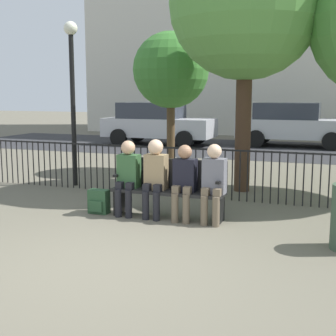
{
  "coord_description": "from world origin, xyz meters",
  "views": [
    {
      "loc": [
        2.5,
        -4.58,
        1.95
      ],
      "look_at": [
        0.0,
        2.17,
        0.8
      ],
      "focal_mm": 50.0,
      "sensor_mm": 36.0,
      "label": 1
    }
  ],
  "objects_px": {
    "lamp_post": "(72,78)",
    "tree_2": "(171,71)",
    "backpack": "(99,202)",
    "parked_car_0": "(293,124)",
    "tree_1": "(246,3)",
    "seated_person_2": "(184,178)",
    "seated_person_3": "(213,179)",
    "park_bench": "(170,186)",
    "seated_person_0": "(128,173)",
    "seated_person_1": "(155,173)",
    "parked_car_1": "(157,123)"
  },
  "relations": [
    {
      "from": "lamp_post",
      "to": "seated_person_2",
      "type": "bearing_deg",
      "value": -31.23
    },
    {
      "from": "backpack",
      "to": "parked_car_0",
      "type": "relative_size",
      "value": 0.09
    },
    {
      "from": "tree_2",
      "to": "lamp_post",
      "type": "xyz_separation_m",
      "value": [
        -1.37,
        -2.24,
        -0.22
      ]
    },
    {
      "from": "backpack",
      "to": "tree_2",
      "type": "height_order",
      "value": "tree_2"
    },
    {
      "from": "park_bench",
      "to": "tree_2",
      "type": "xyz_separation_m",
      "value": [
        -1.43,
        3.98,
        2.0
      ]
    },
    {
      "from": "lamp_post",
      "to": "backpack",
      "type": "bearing_deg",
      "value": -50.01
    },
    {
      "from": "tree_1",
      "to": "parked_car_1",
      "type": "distance_m",
      "value": 9.29
    },
    {
      "from": "tree_2",
      "to": "seated_person_1",
      "type": "bearing_deg",
      "value": -73.32
    },
    {
      "from": "backpack",
      "to": "parked_car_1",
      "type": "distance_m",
      "value": 10.51
    },
    {
      "from": "tree_1",
      "to": "lamp_post",
      "type": "xyz_separation_m",
      "value": [
        -3.47,
        -0.68,
        -1.38
      ]
    },
    {
      "from": "seated_person_0",
      "to": "tree_2",
      "type": "height_order",
      "value": "tree_2"
    },
    {
      "from": "park_bench",
      "to": "parked_car_0",
      "type": "relative_size",
      "value": 0.43
    },
    {
      "from": "seated_person_3",
      "to": "parked_car_1",
      "type": "relative_size",
      "value": 0.29
    },
    {
      "from": "seated_person_1",
      "to": "backpack",
      "type": "bearing_deg",
      "value": -175.17
    },
    {
      "from": "lamp_post",
      "to": "parked_car_0",
      "type": "xyz_separation_m",
      "value": [
        3.62,
        9.32,
        -1.43
      ]
    },
    {
      "from": "seated_person_0",
      "to": "parked_car_1",
      "type": "relative_size",
      "value": 0.29
    },
    {
      "from": "parked_car_0",
      "to": "park_bench",
      "type": "bearing_deg",
      "value": -94.24
    },
    {
      "from": "seated_person_0",
      "to": "parked_car_0",
      "type": "height_order",
      "value": "parked_car_0"
    },
    {
      "from": "parked_car_1",
      "to": "seated_person_0",
      "type": "bearing_deg",
      "value": -70.89
    },
    {
      "from": "seated_person_0",
      "to": "seated_person_1",
      "type": "bearing_deg",
      "value": 0.24
    },
    {
      "from": "seated_person_3",
      "to": "seated_person_0",
      "type": "bearing_deg",
      "value": 179.99
    },
    {
      "from": "tree_1",
      "to": "seated_person_1",
      "type": "bearing_deg",
      "value": -108.91
    },
    {
      "from": "seated_person_0",
      "to": "tree_2",
      "type": "xyz_separation_m",
      "value": [
        -0.76,
        4.1,
        1.81
      ]
    },
    {
      "from": "seated_person_0",
      "to": "parked_car_1",
      "type": "height_order",
      "value": "parked_car_1"
    },
    {
      "from": "backpack",
      "to": "tree_2",
      "type": "bearing_deg",
      "value": 93.59
    },
    {
      "from": "lamp_post",
      "to": "parked_car_0",
      "type": "bearing_deg",
      "value": 68.78
    },
    {
      "from": "seated_person_0",
      "to": "backpack",
      "type": "bearing_deg",
      "value": -170.84
    },
    {
      "from": "parked_car_0",
      "to": "seated_person_3",
      "type": "bearing_deg",
      "value": -90.38
    },
    {
      "from": "seated_person_2",
      "to": "seated_person_3",
      "type": "bearing_deg",
      "value": 0.21
    },
    {
      "from": "seated_person_0",
      "to": "seated_person_2",
      "type": "relative_size",
      "value": 1.03
    },
    {
      "from": "seated_person_0",
      "to": "parked_car_1",
      "type": "bearing_deg",
      "value": 109.11
    },
    {
      "from": "seated_person_3",
      "to": "park_bench",
      "type": "bearing_deg",
      "value": 170.19
    },
    {
      "from": "seated_person_2",
      "to": "backpack",
      "type": "bearing_deg",
      "value": -176.93
    },
    {
      "from": "seated_person_0",
      "to": "seated_person_1",
      "type": "xyz_separation_m",
      "value": [
        0.47,
        0.0,
        0.02
      ]
    },
    {
      "from": "backpack",
      "to": "parked_car_0",
      "type": "height_order",
      "value": "parked_car_0"
    },
    {
      "from": "tree_2",
      "to": "parked_car_0",
      "type": "bearing_deg",
      "value": 72.38
    },
    {
      "from": "seated_person_0",
      "to": "seated_person_1",
      "type": "relative_size",
      "value": 0.97
    },
    {
      "from": "seated_person_0",
      "to": "lamp_post",
      "type": "xyz_separation_m",
      "value": [
        -2.13,
        1.87,
        1.59
      ]
    },
    {
      "from": "park_bench",
      "to": "seated_person_3",
      "type": "distance_m",
      "value": 0.78
    },
    {
      "from": "tree_1",
      "to": "tree_2",
      "type": "bearing_deg",
      "value": 143.33
    },
    {
      "from": "tree_1",
      "to": "tree_2",
      "type": "height_order",
      "value": "tree_1"
    },
    {
      "from": "lamp_post",
      "to": "tree_2",
      "type": "bearing_deg",
      "value": 58.54
    },
    {
      "from": "lamp_post",
      "to": "parked_car_1",
      "type": "distance_m",
      "value": 8.35
    },
    {
      "from": "park_bench",
      "to": "tree_2",
      "type": "distance_m",
      "value": 4.67
    },
    {
      "from": "seated_person_0",
      "to": "seated_person_3",
      "type": "bearing_deg",
      "value": -0.01
    },
    {
      "from": "seated_person_1",
      "to": "tree_1",
      "type": "bearing_deg",
      "value": 71.09
    },
    {
      "from": "tree_1",
      "to": "parked_car_0",
      "type": "xyz_separation_m",
      "value": [
        0.15,
        8.65,
        -2.82
      ]
    },
    {
      "from": "backpack",
      "to": "seated_person_1",
      "type": "bearing_deg",
      "value": 4.83
    },
    {
      "from": "seated_person_3",
      "to": "tree_2",
      "type": "distance_m",
      "value": 4.99
    },
    {
      "from": "seated_person_0",
      "to": "parked_car_0",
      "type": "distance_m",
      "value": 11.29
    }
  ]
}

